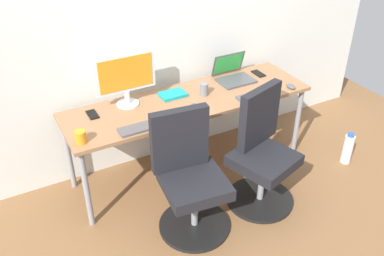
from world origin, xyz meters
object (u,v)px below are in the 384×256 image
Objects in this scene: desktop_monitor at (126,76)px; open_laptop at (233,74)px; office_chair_right at (261,154)px; water_bottle_on_floor at (348,149)px; office_chair_left at (190,179)px; coffee_mug at (81,137)px.

open_laptop is (0.99, -0.01, -0.20)m from desktop_monitor.
water_bottle_on_floor is (0.99, -0.00, -0.28)m from office_chair_right.
office_chair_left is 0.63m from office_chair_right.
office_chair_left is at bearing -138.30° from open_laptop.
coffee_mug is (-0.64, 0.40, 0.33)m from office_chair_left.
office_chair_right is 1.03m from water_bottle_on_floor.
office_chair_right is at bearing 179.86° from water_bottle_on_floor.
office_chair_right reaches higher than water_bottle_on_floor.
open_laptop reaches higher than water_bottle_on_floor.
coffee_mug is (-1.47, -0.34, -0.01)m from open_laptop.
open_laptop is (0.20, 0.74, 0.34)m from office_chair_right.
water_bottle_on_floor is at bearing -0.17° from office_chair_left.
open_laptop is (-0.80, 0.74, 0.62)m from water_bottle_on_floor.
office_chair_left is 1.16m from open_laptop.
water_bottle_on_floor is 3.37× the size of coffee_mug.
office_chair_left is at bearing 179.83° from water_bottle_on_floor.
coffee_mug is (-0.48, -0.35, -0.20)m from desktop_monitor.
office_chair_right is 1.22m from desktop_monitor.
office_chair_right is (0.63, -0.00, 0.00)m from office_chair_left.
coffee_mug is at bearing 148.09° from office_chair_left.
coffee_mug is at bearing 169.93° from water_bottle_on_floor.
water_bottle_on_floor is 2.38m from coffee_mug.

